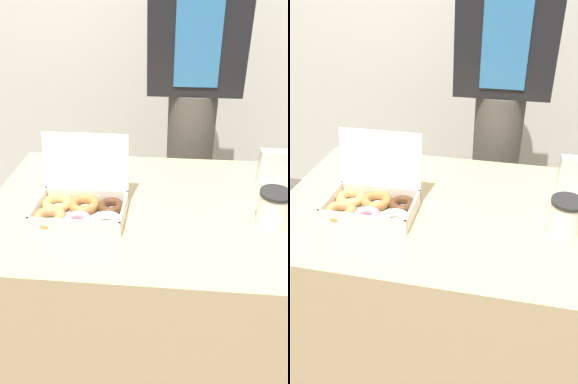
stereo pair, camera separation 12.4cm
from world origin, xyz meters
TOP-DOWN VIEW (x-y plane):
  - ground_plane at (0.00, 0.00)m, footprint 14.00×14.00m
  - table at (0.00, 0.00)m, footprint 1.13×0.78m
  - donut_box at (-0.22, -0.08)m, footprint 0.34×0.26m
  - coffee_cup at (0.42, -0.07)m, footprint 0.10×0.10m
  - napkin_holder at (0.48, 0.21)m, footprint 0.11×0.05m
  - person_customer at (0.17, 0.64)m, footprint 0.43×0.24m

SIDE VIEW (x-z plane):
  - ground_plane at x=0.00m, z-range 0.00..0.00m
  - table at x=0.00m, z-range 0.00..0.73m
  - donut_box at x=-0.22m, z-range 0.64..0.89m
  - coffee_cup at x=0.42m, z-range 0.73..0.85m
  - napkin_holder at x=0.48m, z-range 0.73..0.86m
  - person_customer at x=0.17m, z-range 0.09..1.90m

